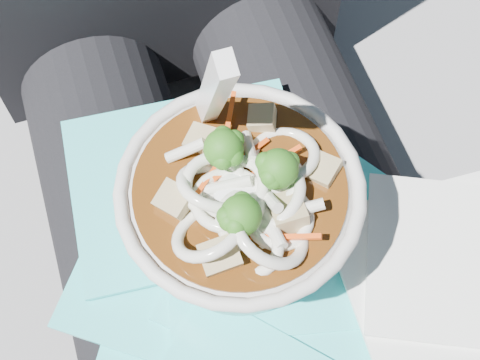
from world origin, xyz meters
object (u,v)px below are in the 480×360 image
object	(u,v)px
lap	(251,273)
plastic_bag	(240,259)
stone_ledge	(212,239)
udon_bowl	(241,209)
person_body	(217,162)

from	to	relation	value
lap	plastic_bag	distance (m)	0.08
stone_ledge	lap	distance (m)	0.32
lap	udon_bowl	size ratio (longest dim) A/B	2.36
stone_ledge	plastic_bag	distance (m)	0.39
person_body	stone_ledge	bearing A→B (deg)	90.00
stone_ledge	udon_bowl	world-z (taller)	udon_bowl
plastic_bag	person_body	bearing A→B (deg)	82.83
stone_ledge	person_body	distance (m)	0.32
lap	person_body	xyz separation A→B (m)	(0.00, 0.09, 0.03)
person_body	plastic_bag	distance (m)	0.11
lap	plastic_bag	size ratio (longest dim) A/B	1.37
person_body	lap	bearing A→B (deg)	-90.00
stone_ledge	udon_bowl	size ratio (longest dim) A/B	4.92
lap	stone_ledge	bearing A→B (deg)	90.00
plastic_bag	udon_bowl	world-z (taller)	udon_bowl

